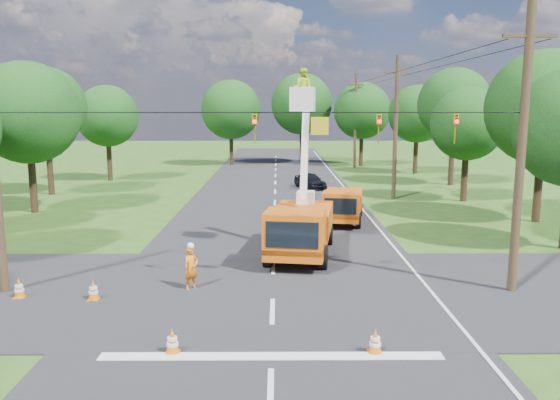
{
  "coord_description": "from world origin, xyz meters",
  "views": [
    {
      "loc": [
        0.16,
        -16.57,
        6.48
      ],
      "look_at": [
        0.28,
        6.15,
        2.6
      ],
      "focal_mm": 35.0,
      "sensor_mm": 36.0,
      "label": 1
    }
  ],
  "objects_px": {
    "distant_car": "(310,181)",
    "pole_right_mid": "(396,127)",
    "pole_right_far": "(355,120)",
    "tree_left_f": "(107,116)",
    "bucket_truck": "(301,218)",
    "tree_right_d": "(454,105)",
    "tree_right_c": "(467,124)",
    "tree_left_d": "(28,113)",
    "tree_far_b": "(302,104)",
    "tree_far_c": "(362,111)",
    "pole_right_near": "(522,148)",
    "traffic_cone_1": "(375,341)",
    "traffic_cone_5": "(19,288)",
    "tree_right_e": "(417,114)",
    "tree_left_e": "(46,107)",
    "ground_worker": "(191,268)",
    "traffic_cone_0": "(172,341)",
    "traffic_cone_4": "(93,290)",
    "second_truck": "(343,204)",
    "tree_far_a": "(231,110)",
    "traffic_cone_3": "(327,232)",
    "traffic_cone_7": "(359,208)",
    "traffic_cone_2": "(287,239)",
    "tree_right_b": "(544,108)"
  },
  "relations": [
    {
      "from": "pole_right_near",
      "to": "pole_right_far",
      "type": "relative_size",
      "value": 1.0
    },
    {
      "from": "ground_worker",
      "to": "tree_right_c",
      "type": "relative_size",
      "value": 0.2
    },
    {
      "from": "traffic_cone_3",
      "to": "tree_far_b",
      "type": "bearing_deg",
      "value": 89.44
    },
    {
      "from": "bucket_truck",
      "to": "tree_left_f",
      "type": "height_order",
      "value": "tree_left_f"
    },
    {
      "from": "ground_worker",
      "to": "traffic_cone_0",
      "type": "height_order",
      "value": "ground_worker"
    },
    {
      "from": "traffic_cone_0",
      "to": "tree_far_b",
      "type": "height_order",
      "value": "tree_far_b"
    },
    {
      "from": "pole_right_near",
      "to": "tree_far_c",
      "type": "relative_size",
      "value": 1.09
    },
    {
      "from": "bucket_truck",
      "to": "tree_far_c",
      "type": "xyz_separation_m",
      "value": [
        8.32,
        37.29,
        4.36
      ]
    },
    {
      "from": "tree_far_a",
      "to": "traffic_cone_1",
      "type": "bearing_deg",
      "value": -80.83
    },
    {
      "from": "ground_worker",
      "to": "tree_far_a",
      "type": "bearing_deg",
      "value": 49.82
    },
    {
      "from": "traffic_cone_0",
      "to": "tree_far_a",
      "type": "xyz_separation_m",
      "value": [
        -2.38,
        47.97,
        5.83
      ]
    },
    {
      "from": "tree_far_a",
      "to": "traffic_cone_7",
      "type": "bearing_deg",
      "value": -70.55
    },
    {
      "from": "traffic_cone_1",
      "to": "traffic_cone_5",
      "type": "xyz_separation_m",
      "value": [
        -11.44,
        4.35,
        0.0
      ]
    },
    {
      "from": "second_truck",
      "to": "traffic_cone_5",
      "type": "xyz_separation_m",
      "value": [
        -12.56,
        -12.41,
        -0.68
      ]
    },
    {
      "from": "pole_right_far",
      "to": "tree_right_c",
      "type": "height_order",
      "value": "pole_right_far"
    },
    {
      "from": "bucket_truck",
      "to": "traffic_cone_0",
      "type": "distance_m",
      "value": 10.49
    },
    {
      "from": "traffic_cone_4",
      "to": "tree_far_a",
      "type": "xyz_separation_m",
      "value": [
        1.08,
        43.85,
        5.83
      ]
    },
    {
      "from": "second_truck",
      "to": "distant_car",
      "type": "xyz_separation_m",
      "value": [
        -1.05,
        13.14,
        -0.41
      ]
    },
    {
      "from": "bucket_truck",
      "to": "tree_right_d",
      "type": "bearing_deg",
      "value": 67.21
    },
    {
      "from": "tree_right_c",
      "to": "tree_far_c",
      "type": "distance_m",
      "value": 23.31
    },
    {
      "from": "distant_car",
      "to": "pole_right_far",
      "type": "xyz_separation_m",
      "value": [
        5.68,
        15.09,
        4.47
      ]
    },
    {
      "from": "pole_right_near",
      "to": "tree_left_f",
      "type": "distance_m",
      "value": 37.99
    },
    {
      "from": "distant_car",
      "to": "second_truck",
      "type": "bearing_deg",
      "value": -107.86
    },
    {
      "from": "bucket_truck",
      "to": "tree_far_c",
      "type": "height_order",
      "value": "tree_far_c"
    },
    {
      "from": "bucket_truck",
      "to": "pole_right_near",
      "type": "distance_m",
      "value": 9.35
    },
    {
      "from": "pole_right_far",
      "to": "tree_left_f",
      "type": "bearing_deg",
      "value": -156.77
    },
    {
      "from": "bucket_truck",
      "to": "tree_left_d",
      "type": "bearing_deg",
      "value": 156.2
    },
    {
      "from": "traffic_cone_2",
      "to": "tree_far_c",
      "type": "height_order",
      "value": "tree_far_c"
    },
    {
      "from": "pole_right_mid",
      "to": "tree_far_c",
      "type": "bearing_deg",
      "value": 87.4
    },
    {
      "from": "traffic_cone_3",
      "to": "pole_right_near",
      "type": "xyz_separation_m",
      "value": [
        5.86,
        -7.73,
        4.75
      ]
    },
    {
      "from": "tree_right_b",
      "to": "traffic_cone_4",
      "type": "bearing_deg",
      "value": -148.63
    },
    {
      "from": "distant_car",
      "to": "pole_right_mid",
      "type": "xyz_separation_m",
      "value": [
        5.68,
        -4.91,
        4.47
      ]
    },
    {
      "from": "traffic_cone_3",
      "to": "traffic_cone_1",
      "type": "bearing_deg",
      "value": -89.48
    },
    {
      "from": "traffic_cone_4",
      "to": "tree_right_e",
      "type": "bearing_deg",
      "value": 60.99
    },
    {
      "from": "tree_left_f",
      "to": "tree_left_d",
      "type": "bearing_deg",
      "value": -90.76
    },
    {
      "from": "traffic_cone_3",
      "to": "pole_right_mid",
      "type": "xyz_separation_m",
      "value": [
        5.86,
        12.27,
        4.75
      ]
    },
    {
      "from": "tree_left_d",
      "to": "tree_far_b",
      "type": "xyz_separation_m",
      "value": [
        18.0,
        30.0,
        0.68
      ]
    },
    {
      "from": "ground_worker",
      "to": "tree_far_a",
      "type": "xyz_separation_m",
      "value": [
        -2.08,
        42.75,
        5.4
      ]
    },
    {
      "from": "traffic_cone_0",
      "to": "traffic_cone_5",
      "type": "distance_m",
      "value": 7.45
    },
    {
      "from": "second_truck",
      "to": "tree_far_a",
      "type": "distance_m",
      "value": 32.87
    },
    {
      "from": "bucket_truck",
      "to": "ground_worker",
      "type": "height_order",
      "value": "bucket_truck"
    },
    {
      "from": "tree_right_e",
      "to": "tree_left_e",
      "type": "bearing_deg",
      "value": -156.98
    },
    {
      "from": "tree_far_c",
      "to": "tree_left_d",
      "type": "bearing_deg",
      "value": -132.22
    },
    {
      "from": "traffic_cone_5",
      "to": "traffic_cone_7",
      "type": "bearing_deg",
      "value": 46.97
    },
    {
      "from": "tree_left_d",
      "to": "tree_right_e",
      "type": "relative_size",
      "value": 1.07
    },
    {
      "from": "traffic_cone_7",
      "to": "traffic_cone_0",
      "type": "bearing_deg",
      "value": -112.13
    },
    {
      "from": "traffic_cone_5",
      "to": "bucket_truck",
      "type": "bearing_deg",
      "value": 28.51
    },
    {
      "from": "traffic_cone_0",
      "to": "ground_worker",
      "type": "bearing_deg",
      "value": 93.3
    },
    {
      "from": "tree_right_c",
      "to": "tree_right_e",
      "type": "distance_m",
      "value": 16.02
    },
    {
      "from": "traffic_cone_4",
      "to": "tree_right_d",
      "type": "bearing_deg",
      "value": 53.14
    }
  ]
}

